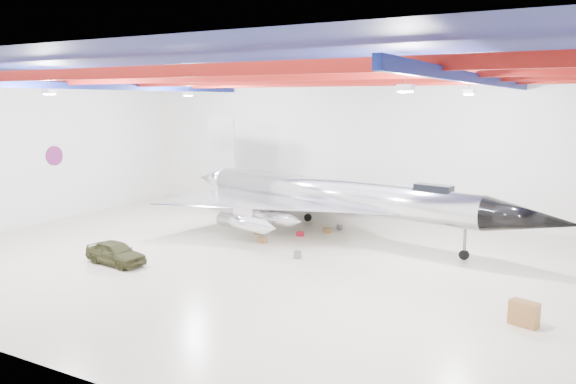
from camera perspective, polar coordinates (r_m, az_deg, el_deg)
The scene contains 16 objects.
floor at distance 33.00m, azimuth -2.52°, elevation -6.94°, with size 40.00×40.00×0.00m, color #C0B898.
wall_back at distance 45.33m, azimuth 7.32°, elevation 4.53°, with size 40.00×40.00×0.00m, color silver.
wall_left at distance 45.56m, azimuth -24.68°, elevation 3.78°, with size 30.00×30.00×0.00m, color silver.
ceiling at distance 31.73m, azimuth -2.66°, elevation 12.50°, with size 40.00×40.00×0.00m, color #0A0F38.
ceiling_structure at distance 31.70m, azimuth -2.65°, elevation 11.28°, with size 39.50×29.50×1.08m.
wall_roundel at distance 46.77m, azimuth -22.64°, elevation 3.42°, with size 1.50×1.50×0.10m, color #B21414.
jet_aircraft at distance 38.42m, azimuth 4.56°, elevation -0.65°, with size 28.89×19.34×7.92m.
jeep at distance 33.51m, azimuth -17.10°, elevation -5.91°, with size 1.59×3.95×1.34m, color #313219.
desk at distance 25.65m, azimuth 22.85°, elevation -11.31°, with size 1.14×0.57×1.05m, color brown.
crate_ply at distance 39.17m, azimuth -2.97°, elevation -4.02°, with size 0.57×0.46×0.40m, color olive.
toolbox_red at distance 38.63m, azimuth 1.24°, elevation -4.26°, with size 0.45×0.36×0.32m, color #A91023.
engine_drum at distance 33.32m, azimuth 0.97°, elevation -6.40°, with size 0.46×0.46×0.42m, color #59595B.
parts_bin at distance 39.58m, azimuth 4.01°, elevation -3.91°, with size 0.54×0.43×0.38m, color olive.
crate_small at distance 42.29m, azimuth -1.71°, elevation -3.12°, with size 0.35×0.28×0.24m, color #59595B.
oil_barrel at distance 36.86m, azimuth -2.63°, elevation -4.89°, with size 0.54×0.43×0.38m, color olive.
spares_box at distance 40.77m, azimuth 5.26°, elevation -3.53°, with size 0.43×0.43×0.38m, color #59595B.
Camera 1 is at (16.45, -27.07, 9.25)m, focal length 35.00 mm.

